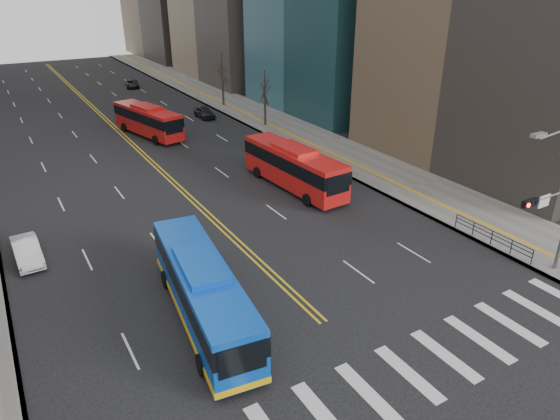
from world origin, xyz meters
name	(u,v)px	position (x,y,z in m)	size (l,w,h in m)	color
ground	(389,383)	(0.00, 0.00, 0.00)	(220.00, 220.00, 0.00)	black
sidewalk_right	(257,115)	(17.50, 45.00, 0.07)	(7.00, 130.00, 0.15)	slate
crosswalk	(389,383)	(0.00, 0.00, 0.01)	(26.70, 4.00, 0.01)	silver
centerline	(102,116)	(0.00, 55.00, 0.01)	(0.55, 100.00, 0.01)	gold
signal_mast	(559,203)	(13.77, 2.00, 4.86)	(5.37, 0.37, 9.39)	slate
pedestrian_railing	(492,235)	(14.30, 6.00, 0.82)	(0.06, 6.06, 1.02)	black
street_trees	(64,122)	(-7.18, 34.55, 4.87)	(35.20, 47.20, 7.60)	black
blue_bus	(203,289)	(-5.20, 8.48, 1.84)	(4.00, 12.24, 3.50)	#0C4ABC
red_bus_near	(294,165)	(8.48, 21.52, 2.04)	(3.43, 11.73, 3.67)	red
red_bus_far	(148,119)	(2.60, 43.10, 1.93)	(4.91, 11.17, 3.46)	red
car_white	(27,251)	(-12.50, 19.72, 0.71)	(1.49, 4.28, 1.41)	silver
car_dark_mid	(204,112)	(11.15, 47.36, 0.71)	(1.67, 4.16, 1.42)	black
car_dark_far	(132,84)	(8.64, 71.65, 0.59)	(1.94, 4.21, 1.17)	black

